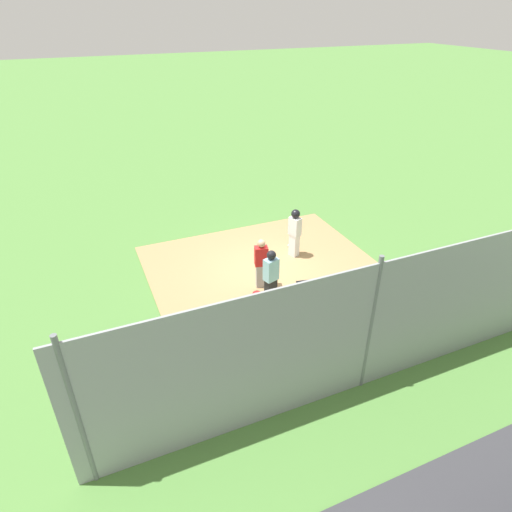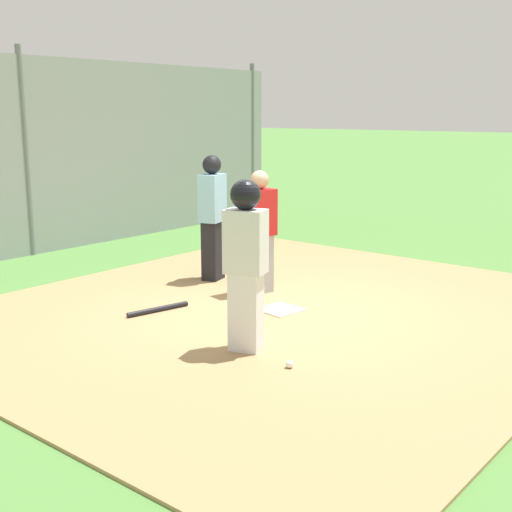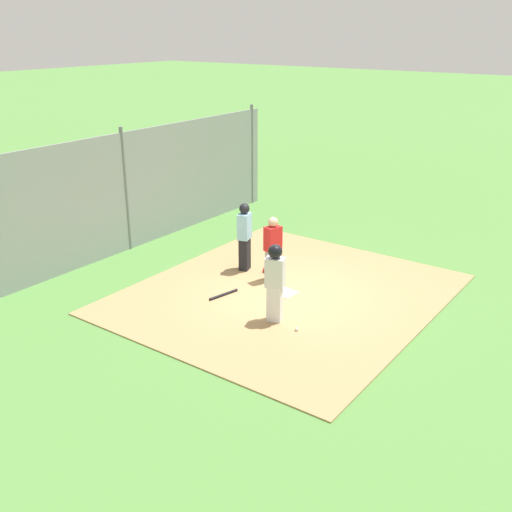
{
  "view_description": "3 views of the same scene",
  "coord_description": "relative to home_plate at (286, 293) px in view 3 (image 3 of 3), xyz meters",
  "views": [
    {
      "loc": [
        -4.92,
        -10.68,
        7.43
      ],
      "look_at": [
        -0.51,
        -0.38,
        0.89
      ],
      "focal_mm": 30.51,
      "sensor_mm": 36.0,
      "label": 1
    },
    {
      "loc": [
        6.06,
        4.61,
        2.33
      ],
      "look_at": [
        0.09,
        -0.3,
        0.66
      ],
      "focal_mm": 47.16,
      "sensor_mm": 36.0,
      "label": 2
    },
    {
      "loc": [
        10.55,
        6.8,
        5.78
      ],
      "look_at": [
        0.53,
        -0.46,
        1.01
      ],
      "focal_mm": 42.04,
      "sensor_mm": 36.0,
      "label": 3
    }
  ],
  "objects": [
    {
      "name": "dirt_infield",
      "position": [
        0.0,
        0.0,
        -0.03
      ],
      "size": [
        7.2,
        6.4,
        0.03
      ],
      "primitive_type": "cube",
      "color": "#A88456",
      "rests_on": "ground_plane"
    },
    {
      "name": "umpire",
      "position": [
        -0.61,
        -1.64,
        0.89
      ],
      "size": [
        0.44,
        0.36,
        1.72
      ],
      "rotation": [
        0.0,
        0.0,
        1.86
      ],
      "color": "black",
      "rests_on": "dirt_infield"
    },
    {
      "name": "ground_plane",
      "position": [
        0.0,
        0.0,
        -0.04
      ],
      "size": [
        140.0,
        140.0,
        0.0
      ],
      "primitive_type": "plane",
      "color": "#51843D"
    },
    {
      "name": "catcher",
      "position": [
        -0.49,
        -0.72,
        0.8
      ],
      "size": [
        0.43,
        0.35,
        1.57
      ],
      "rotation": [
        0.0,
        0.0,
        1.31
      ],
      "color": "#9E9EA3",
      "rests_on": "dirt_infield"
    },
    {
      "name": "runner",
      "position": [
        1.27,
        0.54,
        0.95
      ],
      "size": [
        0.37,
        0.44,
        1.68
      ],
      "rotation": [
        0.0,
        0.0,
        3.46
      ],
      "color": "silver",
      "rests_on": "dirt_infield"
    },
    {
      "name": "catcher_mask",
      "position": [
        -0.8,
        -1.09,
        0.05
      ],
      "size": [
        0.24,
        0.2,
        0.12
      ],
      "primitive_type": "ellipsoid",
      "color": "red",
      "rests_on": "dirt_infield"
    },
    {
      "name": "backstop_fence",
      "position": [
        0.0,
        -5.17,
        1.56
      ],
      "size": [
        12.0,
        0.1,
        3.35
      ],
      "color": "#93999E",
      "rests_on": "ground_plane"
    },
    {
      "name": "home_plate",
      "position": [
        0.0,
        0.0,
        0.0
      ],
      "size": [
        0.49,
        0.49,
        0.02
      ],
      "primitive_type": "cube",
      "rotation": [
        0.0,
        0.0,
        -0.13
      ],
      "color": "white",
      "rests_on": "dirt_infield"
    },
    {
      "name": "baseball",
      "position": [
        1.39,
        1.17,
        0.03
      ],
      "size": [
        0.07,
        0.07,
        0.07
      ],
      "primitive_type": "sphere",
      "color": "white",
      "rests_on": "dirt_infield"
    },
    {
      "name": "baseball_bat",
      "position": [
        0.95,
        -1.08,
        0.02
      ],
      "size": [
        0.79,
        0.23,
        0.06
      ],
      "primitive_type": "cylinder",
      "rotation": [
        0.0,
        1.57,
        6.06
      ],
      "color": "black",
      "rests_on": "dirt_infield"
    },
    {
      "name": "parked_car_dark",
      "position": [
        0.42,
        -9.81,
        0.57
      ],
      "size": [
        4.21,
        1.89,
        1.28
      ],
      "rotation": [
        0.0,
        0.0,
        -0.0
      ],
      "color": "black",
      "rests_on": "parking_lot"
    },
    {
      "name": "parking_lot",
      "position": [
        0.0,
        -9.9,
        -0.02
      ],
      "size": [
        18.0,
        5.2,
        0.04
      ],
      "primitive_type": "cube",
      "color": "#38383D",
      "rests_on": "ground_plane"
    }
  ]
}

